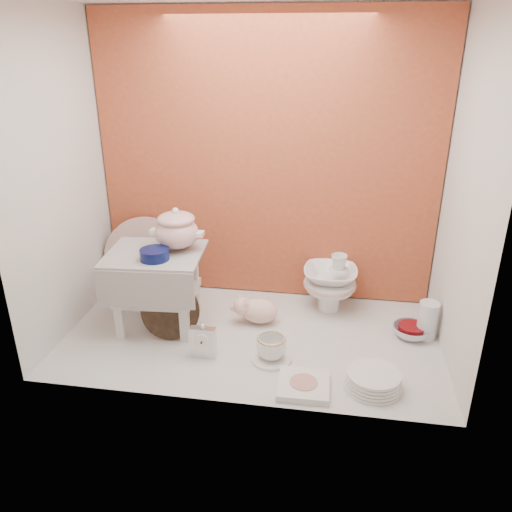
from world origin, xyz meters
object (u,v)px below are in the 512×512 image
(mantel_clock, at_px, (203,340))
(porcelain_tower, at_px, (330,282))
(plush_pig, at_px, (259,310))
(dinner_plate_stack, at_px, (373,380))
(step_stool, at_px, (158,290))
(floral_platter, at_px, (145,256))
(soup_tureen, at_px, (177,228))
(crystal_bowl, at_px, (411,331))
(gold_rim_teacup, at_px, (271,347))
(blue_white_vase, at_px, (135,277))

(mantel_clock, xyz_separation_m, porcelain_tower, (0.55, 0.54, 0.08))
(plush_pig, distance_m, dinner_plate_stack, 0.71)
(step_stool, height_order, floral_platter, floral_platter)
(soup_tureen, bearing_deg, crystal_bowl, 1.09)
(step_stool, relative_size, soup_tureen, 1.81)
(step_stool, xyz_separation_m, crystal_bowl, (1.25, 0.09, -0.17))
(porcelain_tower, bearing_deg, dinner_plate_stack, -72.90)
(floral_platter, distance_m, crystal_bowl, 1.47)
(crystal_bowl, bearing_deg, soup_tureen, -178.91)
(mantel_clock, height_order, plush_pig, mantel_clock)
(plush_pig, xyz_separation_m, gold_rim_teacup, (0.10, -0.32, -0.00))
(blue_white_vase, bearing_deg, porcelain_tower, 0.18)
(mantel_clock, xyz_separation_m, dinner_plate_stack, (0.75, -0.11, -0.05))
(soup_tureen, bearing_deg, mantel_clock, -57.50)
(step_stool, xyz_separation_m, floral_platter, (-0.19, 0.35, 0.02))
(soup_tureen, height_order, plush_pig, soup_tureen)
(floral_platter, height_order, gold_rim_teacup, floral_platter)
(blue_white_vase, xyz_separation_m, plush_pig, (0.74, -0.20, -0.04))
(blue_white_vase, bearing_deg, step_stool, -50.92)
(blue_white_vase, relative_size, mantel_clock, 1.30)
(mantel_clock, relative_size, gold_rim_teacup, 1.26)
(floral_platter, bearing_deg, blue_white_vase, -139.01)
(mantel_clock, height_order, porcelain_tower, porcelain_tower)
(gold_rim_teacup, height_order, dinner_plate_stack, gold_rim_teacup)
(step_stool, distance_m, porcelain_tower, 0.89)
(dinner_plate_stack, bearing_deg, soup_tureen, 156.41)
(step_stool, bearing_deg, mantel_clock, -43.67)
(gold_rim_teacup, bearing_deg, mantel_clock, -176.00)
(step_stool, bearing_deg, dinner_plate_stack, -22.67)
(gold_rim_teacup, bearing_deg, soup_tureen, 150.73)
(plush_pig, distance_m, gold_rim_teacup, 0.33)
(soup_tureen, distance_m, gold_rim_teacup, 0.72)
(plush_pig, relative_size, crystal_bowl, 1.32)
(gold_rim_teacup, distance_m, dinner_plate_stack, 0.46)
(blue_white_vase, height_order, plush_pig, blue_white_vase)
(soup_tureen, distance_m, dinner_plate_stack, 1.13)
(floral_platter, relative_size, crystal_bowl, 2.49)
(dinner_plate_stack, xyz_separation_m, porcelain_tower, (-0.20, 0.65, 0.12))
(floral_platter, bearing_deg, dinner_plate_stack, -29.47)
(porcelain_tower, bearing_deg, mantel_clock, -135.45)
(soup_tureen, distance_m, blue_white_vase, 0.57)
(plush_pig, bearing_deg, porcelain_tower, 37.86)
(blue_white_vase, bearing_deg, soup_tureen, -34.85)
(floral_platter, relative_size, dinner_plate_stack, 1.88)
(dinner_plate_stack, height_order, porcelain_tower, porcelain_tower)
(blue_white_vase, distance_m, plush_pig, 0.77)
(plush_pig, xyz_separation_m, dinner_plate_stack, (0.55, -0.45, -0.03))
(step_stool, distance_m, floral_platter, 0.40)
(floral_platter, height_order, dinner_plate_stack, floral_platter)
(gold_rim_teacup, relative_size, crystal_bowl, 0.75)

